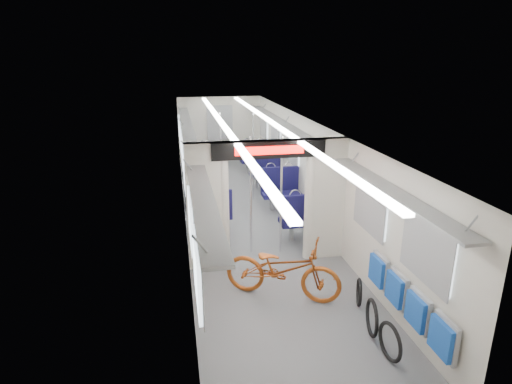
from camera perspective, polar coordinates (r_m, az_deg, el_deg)
carriage at (r=9.26m, az=-0.72°, el=4.09°), size 12.00×12.02×2.31m
bicycle at (r=6.86m, az=3.56°, el=-10.20°), size 1.96×1.43×0.98m
flip_bench at (r=6.25m, az=19.45°, el=-13.40°), size 0.12×2.09×0.50m
bike_hoop_a at (r=5.97m, az=17.41°, el=-18.71°), size 0.08×0.52×0.52m
bike_hoop_b at (r=6.34m, az=15.18°, el=-16.07°), size 0.15×0.54×0.54m
bike_hoop_c at (r=6.96m, az=13.56°, el=-13.03°), size 0.19×0.43×0.44m
seat_bay_near_left at (r=10.04m, az=-6.62°, el=-0.54°), size 0.93×2.16×1.13m
seat_bay_near_right at (r=9.73m, az=4.72°, el=-0.98°), size 0.96×2.30×1.17m
seat_bay_far_left at (r=12.74m, az=-7.61°, el=3.44°), size 0.94×2.19×1.14m
seat_bay_far_right at (r=13.13m, az=0.53°, el=3.99°), size 0.92×2.12×1.12m
stanchion_near_left at (r=8.07m, az=-0.68°, el=-0.61°), size 0.04×0.04×2.30m
stanchion_near_right at (r=8.09m, az=3.36°, el=-0.60°), size 0.04×0.04×2.30m
stanchion_far_left at (r=11.22m, az=-4.63°, el=4.66°), size 0.05×0.05×2.30m
stanchion_far_right at (r=11.10m, az=-0.39°, el=4.57°), size 0.04×0.04×2.30m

